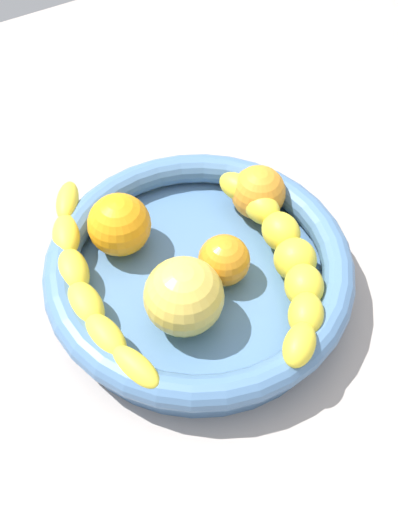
% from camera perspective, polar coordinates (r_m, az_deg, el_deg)
% --- Properties ---
extents(kitchen_counter, '(1.20, 1.20, 0.03)m').
position_cam_1_polar(kitchen_counter, '(0.64, 0.00, -3.89)').
color(kitchen_counter, '#9F958F').
rests_on(kitchen_counter, ground).
extents(fruit_bowl, '(0.31, 0.31, 0.06)m').
position_cam_1_polar(fruit_bowl, '(0.60, 0.00, -1.50)').
color(fruit_bowl, '#4B729E').
rests_on(fruit_bowl, kitchen_counter).
extents(banana_draped_left, '(0.27, 0.08, 0.04)m').
position_cam_1_polar(banana_draped_left, '(0.58, -10.86, -2.62)').
color(banana_draped_left, yellow).
rests_on(banana_draped_left, fruit_bowl).
extents(banana_draped_right, '(0.24, 0.11, 0.05)m').
position_cam_1_polar(banana_draped_right, '(0.59, 8.26, -0.19)').
color(banana_draped_right, yellow).
rests_on(banana_draped_right, fruit_bowl).
extents(orange_front, '(0.05, 0.05, 0.05)m').
position_cam_1_polar(orange_front, '(0.58, 2.41, -0.41)').
color(orange_front, orange).
rests_on(orange_front, fruit_bowl).
extents(orange_mid_left, '(0.06, 0.06, 0.06)m').
position_cam_1_polar(orange_mid_left, '(0.61, -7.63, 2.98)').
color(orange_mid_left, orange).
rests_on(orange_mid_left, fruit_bowl).
extents(orange_mid_right, '(0.06, 0.06, 0.06)m').
position_cam_1_polar(orange_mid_right, '(0.64, 5.70, 6.06)').
color(orange_mid_right, orange).
rests_on(orange_mid_right, fruit_bowl).
extents(apple_yellow, '(0.07, 0.07, 0.07)m').
position_cam_1_polar(apple_yellow, '(0.54, -1.46, -3.89)').
color(apple_yellow, '#E8C44F').
rests_on(apple_yellow, fruit_bowl).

